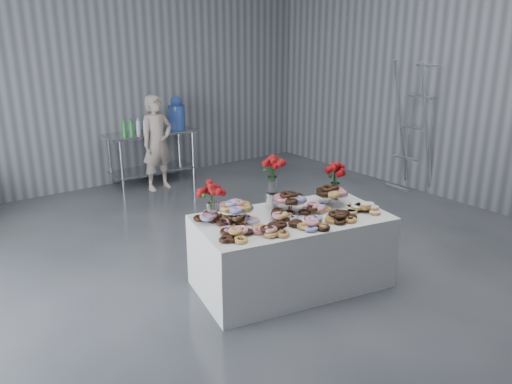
% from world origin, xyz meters
% --- Properties ---
extents(ground, '(9.00, 9.00, 0.00)m').
position_xyz_m(ground, '(0.00, 0.00, 0.00)').
color(ground, '#393C41').
rests_on(ground, ground).
extents(room_walls, '(8.04, 9.04, 4.02)m').
position_xyz_m(room_walls, '(-0.27, 0.07, 2.64)').
color(room_walls, gray).
rests_on(room_walls, ground).
extents(display_table, '(2.06, 1.36, 0.75)m').
position_xyz_m(display_table, '(0.22, -0.07, 0.38)').
color(display_table, white).
rests_on(display_table, ground).
extents(prep_table, '(1.50, 0.60, 0.90)m').
position_xyz_m(prep_table, '(0.67, 4.10, 0.62)').
color(prep_table, silver).
rests_on(prep_table, ground).
extents(donut_mounds, '(1.93, 1.15, 0.09)m').
position_xyz_m(donut_mounds, '(0.22, -0.12, 0.80)').
color(donut_mounds, gold).
rests_on(donut_mounds, display_table).
extents(cake_stand_left, '(0.36, 0.36, 0.17)m').
position_xyz_m(cake_stand_left, '(-0.29, 0.19, 0.89)').
color(cake_stand_left, silver).
rests_on(cake_stand_left, display_table).
extents(cake_stand_mid, '(0.36, 0.36, 0.17)m').
position_xyz_m(cake_stand_mid, '(0.30, 0.07, 0.89)').
color(cake_stand_mid, silver).
rests_on(cake_stand_mid, display_table).
extents(cake_stand_right, '(0.36, 0.36, 0.17)m').
position_xyz_m(cake_stand_right, '(0.78, -0.03, 0.89)').
color(cake_stand_right, silver).
rests_on(cake_stand_right, display_table).
extents(danish_pile, '(0.48, 0.48, 0.11)m').
position_xyz_m(danish_pile, '(0.92, -0.37, 0.81)').
color(danish_pile, white).
rests_on(danish_pile, display_table).
extents(bouquet_left, '(0.26, 0.26, 0.42)m').
position_xyz_m(bouquet_left, '(-0.47, 0.33, 1.05)').
color(bouquet_left, white).
rests_on(bouquet_left, display_table).
extents(bouquet_right, '(0.26, 0.26, 0.42)m').
position_xyz_m(bouquet_right, '(0.96, 0.08, 1.05)').
color(bouquet_right, white).
rests_on(bouquet_right, display_table).
extents(bouquet_center, '(0.26, 0.26, 0.57)m').
position_xyz_m(bouquet_center, '(0.24, 0.28, 1.13)').
color(bouquet_center, silver).
rests_on(bouquet_center, display_table).
extents(water_jug, '(0.28, 0.28, 0.55)m').
position_xyz_m(water_jug, '(1.17, 4.10, 1.15)').
color(water_jug, blue).
rests_on(water_jug, prep_table).
extents(drink_bottles, '(0.54, 0.08, 0.27)m').
position_xyz_m(drink_bottles, '(0.35, 4.00, 1.04)').
color(drink_bottles, '#268C33').
rests_on(drink_bottles, prep_table).
extents(person, '(0.61, 0.44, 1.55)m').
position_xyz_m(person, '(0.61, 3.76, 0.77)').
color(person, '#CC8C93').
rests_on(person, ground).
extents(stepladder, '(0.81, 0.53, 2.12)m').
position_xyz_m(stepladder, '(3.75, 1.15, 1.07)').
color(stepladder, silver).
rests_on(stepladder, ground).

